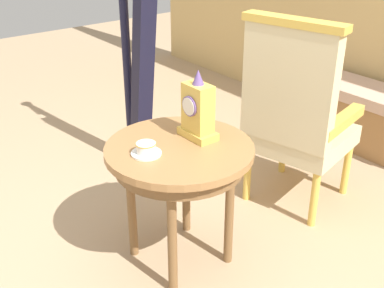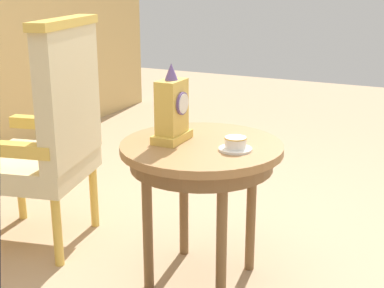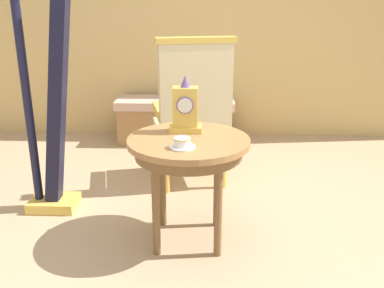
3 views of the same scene
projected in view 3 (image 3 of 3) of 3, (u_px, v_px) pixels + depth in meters
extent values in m
plane|color=tan|center=(188.00, 245.00, 2.58)|extent=(10.00, 10.00, 0.00)
cylinder|color=#9E7042|center=(188.00, 141.00, 2.45)|extent=(0.70, 0.70, 0.03)
cylinder|color=brown|center=(188.00, 150.00, 2.47)|extent=(0.61, 0.61, 0.07)
cylinder|color=brown|center=(217.00, 182.00, 2.71)|extent=(0.04, 0.04, 0.61)
cylinder|color=brown|center=(162.00, 181.00, 2.72)|extent=(0.04, 0.04, 0.61)
cylinder|color=brown|center=(156.00, 206.00, 2.40)|extent=(0.04, 0.04, 0.61)
cylinder|color=brown|center=(218.00, 207.00, 2.39)|extent=(0.04, 0.04, 0.61)
cylinder|color=white|center=(182.00, 147.00, 2.29)|extent=(0.14, 0.14, 0.01)
cylinder|color=white|center=(182.00, 142.00, 2.28)|extent=(0.09, 0.09, 0.05)
torus|color=gold|center=(182.00, 138.00, 2.27)|extent=(0.09, 0.09, 0.00)
cube|color=gold|center=(186.00, 129.00, 2.56)|extent=(0.19, 0.11, 0.04)
cube|color=gold|center=(185.00, 107.00, 2.52)|extent=(0.14, 0.09, 0.23)
cylinder|color=#664C8C|center=(185.00, 105.00, 2.47)|extent=(0.10, 0.01, 0.10)
cylinder|color=white|center=(185.00, 106.00, 2.46)|extent=(0.08, 0.00, 0.08)
cone|color=#664C8C|center=(185.00, 81.00, 2.47)|extent=(0.06, 0.06, 0.07)
cube|color=beige|center=(190.00, 131.00, 3.39)|extent=(0.63, 0.63, 0.11)
cube|color=beige|center=(196.00, 89.00, 3.07)|extent=(0.53, 0.21, 0.64)
cube|color=gold|center=(196.00, 40.00, 2.96)|extent=(0.57, 0.23, 0.04)
cube|color=gold|center=(219.00, 109.00, 3.38)|extent=(0.18, 0.47, 0.06)
cube|color=gold|center=(160.00, 112.00, 3.30)|extent=(0.18, 0.47, 0.06)
cylinder|color=gold|center=(211.00, 148.00, 3.71)|extent=(0.04, 0.04, 0.35)
cylinder|color=gold|center=(159.00, 151.00, 3.63)|extent=(0.04, 0.04, 0.35)
cylinder|color=gold|center=(224.00, 166.00, 3.30)|extent=(0.04, 0.04, 0.35)
cylinder|color=gold|center=(167.00, 171.00, 3.22)|extent=(0.04, 0.04, 0.35)
cube|color=gold|center=(54.00, 203.00, 3.03)|extent=(0.32, 0.24, 0.07)
cylinder|color=#191933|center=(25.00, 85.00, 2.76)|extent=(0.06, 0.06, 1.60)
cube|color=black|center=(57.00, 96.00, 2.78)|extent=(0.28, 0.11, 1.47)
cube|color=#CCA893|center=(175.00, 103.00, 4.30)|extent=(1.16, 0.40, 0.08)
cube|color=#9E7042|center=(176.00, 124.00, 4.37)|extent=(1.11, 0.38, 0.36)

